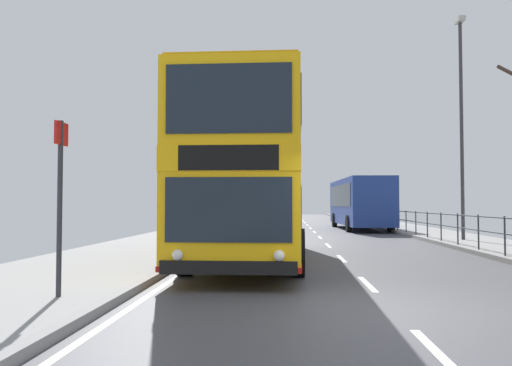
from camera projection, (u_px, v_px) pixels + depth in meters
ground at (345, 308)px, 7.81m from camera, size 15.80×140.00×0.20m
double_decker_bus_main at (252, 178)px, 14.60m from camera, size 2.90×10.71×4.36m
background_bus_far_lane at (359, 202)px, 32.82m from camera, size 2.82×10.48×3.07m
pedestrian_railing_far_kerb at (467, 225)px, 17.58m from camera, size 0.05×22.04×1.09m
bus_stop_sign_near at (60, 188)px, 8.22m from camera, size 0.08×0.44×2.74m
street_lamp_far_side at (461, 112)px, 21.33m from camera, size 0.28×0.60×9.01m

